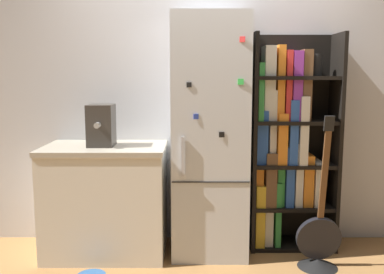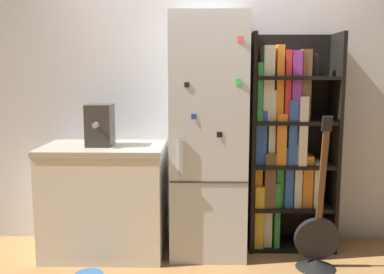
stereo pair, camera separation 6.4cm
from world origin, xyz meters
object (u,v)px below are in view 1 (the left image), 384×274
object	(u,v)px
espresso_machine	(100,125)
guitar	(317,246)
bookshelf	(284,145)
refrigerator	(208,137)

from	to	relation	value
espresso_machine	guitar	size ratio (longest dim) A/B	0.28
bookshelf	guitar	xyz separation A→B (m)	(0.18, -0.45, -0.71)
bookshelf	espresso_machine	distance (m)	1.54
refrigerator	bookshelf	xyz separation A→B (m)	(0.65, 0.13, -0.09)
guitar	refrigerator	bearing A→B (deg)	158.61
refrigerator	espresso_machine	xyz separation A→B (m)	(-0.87, -0.04, 0.10)
refrigerator	espresso_machine	world-z (taller)	refrigerator
bookshelf	guitar	distance (m)	0.86
refrigerator	bookshelf	distance (m)	0.67
guitar	espresso_machine	bearing A→B (deg)	170.55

